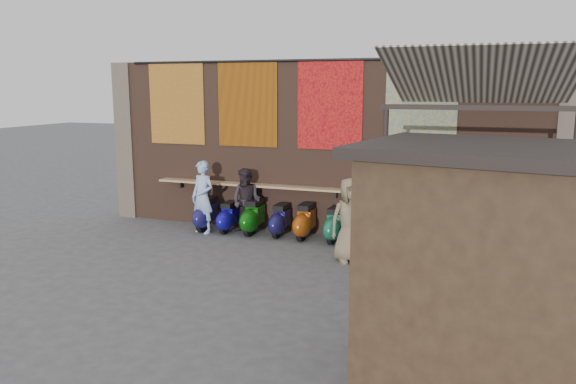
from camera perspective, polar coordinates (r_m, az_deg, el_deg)
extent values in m
plane|color=#474749|center=(10.96, -0.98, -7.41)|extent=(70.00, 70.00, 0.00)
cube|color=brown|center=(13.06, 3.18, 4.48)|extent=(10.00, 0.40, 4.00)
cube|color=#4C4238|center=(15.35, -15.85, 5.02)|extent=(0.50, 0.50, 4.00)
cube|color=#4C4238|center=(12.62, 26.48, 3.18)|extent=(0.50, 0.50, 4.00)
cube|color=#9E7A51|center=(12.83, 2.67, 0.32)|extent=(8.00, 0.32, 0.05)
cube|color=white|center=(12.52, 7.20, 0.64)|extent=(0.56, 0.29, 0.23)
cube|color=maroon|center=(14.24, -11.25, 8.84)|extent=(1.50, 0.02, 2.00)
cube|color=#CE660C|center=(13.37, -4.14, 8.91)|extent=(1.50, 0.02, 2.00)
cube|color=red|center=(12.69, 4.25, 8.82)|extent=(1.50, 0.02, 2.00)
cube|color=#27478F|center=(12.31, 13.36, 8.51)|extent=(1.50, 0.02, 2.00)
cylinder|color=black|center=(12.78, 2.97, 13.24)|extent=(9.50, 0.06, 0.06)
imported|color=#99B4DF|center=(13.28, -8.65, -0.52)|extent=(0.72, 0.57, 1.71)
imported|color=#292027|center=(13.12, -4.24, -0.94)|extent=(0.82, 0.68, 1.54)
imported|color=black|center=(10.53, 16.48, -3.35)|extent=(1.14, 0.58, 1.86)
imported|color=#595B5E|center=(9.98, 24.46, -4.85)|extent=(1.33, 1.15, 1.79)
imported|color=#79674D|center=(11.03, 6.32, -2.86)|extent=(0.97, 0.91, 1.67)
cube|color=black|center=(6.44, 19.97, -8.56)|extent=(2.78, 2.28, 2.69)
cube|color=black|center=(6.14, 20.80, 3.95)|extent=(3.12, 2.60, 0.12)
cube|color=gold|center=(7.20, 21.63, -1.67)|extent=(1.19, 0.25, 0.50)
cube|color=#473321|center=(7.46, 21.12, -8.97)|extent=(2.05, 0.47, 0.06)
cube|color=beige|center=(10.65, 19.05, 10.90)|extent=(3.20, 3.28, 0.97)
cube|color=#33261C|center=(12.26, 19.28, 12.65)|extent=(3.30, 0.08, 0.12)
cube|color=black|center=(9.16, 18.72, 8.12)|extent=(3.00, 0.08, 0.08)
cylinder|color=black|center=(9.47, 9.68, -0.75)|extent=(0.09, 0.09, 3.10)
cylinder|color=black|center=(9.42, 26.70, -1.81)|extent=(0.09, 0.09, 3.10)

